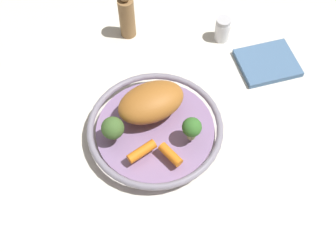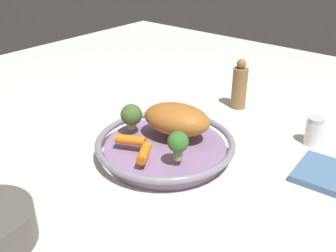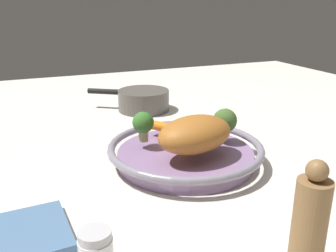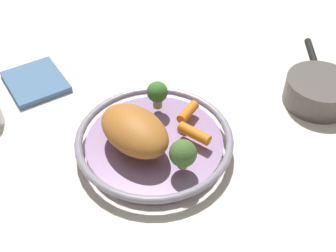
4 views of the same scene
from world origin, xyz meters
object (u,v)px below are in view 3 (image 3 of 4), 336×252
(roast_chicken_piece, at_px, (195,134))
(broccoli_floret_mid, at_px, (225,121))
(baby_carrot_back, at_px, (190,126))
(pepper_mill, at_px, (310,220))
(baby_carrot_near_rim, at_px, (162,127))
(serving_bowl, at_px, (185,153))
(saucepan, at_px, (143,100))
(broccoli_floret_edge, at_px, (143,124))
(dish_towel, at_px, (13,238))

(roast_chicken_piece, bearing_deg, broccoli_floret_mid, 28.12)
(baby_carrot_back, xyz_separation_m, pepper_mill, (-0.03, -0.39, 0.01))
(baby_carrot_back, distance_m, baby_carrot_near_rim, 0.06)
(serving_bowl, bearing_deg, roast_chicken_piece, -88.74)
(roast_chicken_piece, relative_size, baby_carrot_near_rim, 2.69)
(baby_carrot_back, xyz_separation_m, saucepan, (0.00, 0.32, -0.02))
(broccoli_floret_mid, height_order, broccoli_floret_edge, broccoli_floret_edge)
(saucepan, bearing_deg, serving_bowl, -96.25)
(baby_carrot_near_rim, height_order, broccoli_floret_mid, broccoli_floret_mid)
(baby_carrot_near_rim, height_order, pepper_mill, pepper_mill)
(serving_bowl, bearing_deg, broccoli_floret_edge, 147.53)
(pepper_mill, xyz_separation_m, saucepan, (0.03, 0.71, -0.03))
(baby_carrot_back, bearing_deg, serving_bowl, -122.48)
(broccoli_floret_edge, bearing_deg, saucepan, 71.50)
(pepper_mill, bearing_deg, dish_towel, 151.02)
(baby_carrot_near_rim, bearing_deg, broccoli_floret_edge, -144.06)
(broccoli_floret_edge, relative_size, dish_towel, 0.41)
(broccoli_floret_edge, height_order, saucepan, broccoli_floret_edge)
(dish_towel, bearing_deg, broccoli_floret_mid, 20.46)
(broccoli_floret_mid, relative_size, pepper_mill, 0.41)
(baby_carrot_back, xyz_separation_m, baby_carrot_near_rim, (-0.06, 0.02, -0.00))
(baby_carrot_back, distance_m, saucepan, 0.32)
(roast_chicken_piece, relative_size, broccoli_floret_mid, 2.63)
(serving_bowl, bearing_deg, broccoli_floret_mid, 5.45)
(baby_carrot_near_rim, relative_size, pepper_mill, 0.40)
(baby_carrot_back, height_order, saucepan, baby_carrot_back)
(baby_carrot_back, relative_size, dish_towel, 0.45)
(baby_carrot_near_rim, bearing_deg, roast_chicken_piece, -82.00)
(serving_bowl, height_order, dish_towel, serving_bowl)
(pepper_mill, bearing_deg, broccoli_floret_mid, 75.98)
(serving_bowl, distance_m, broccoli_floret_edge, 0.10)
(baby_carrot_back, relative_size, broccoli_floret_edge, 1.09)
(baby_carrot_back, height_order, pepper_mill, pepper_mill)
(broccoli_floret_mid, distance_m, pepper_mill, 0.35)
(roast_chicken_piece, xyz_separation_m, saucepan, (0.04, 0.42, -0.04))
(serving_bowl, bearing_deg, dish_towel, -155.63)
(saucepan, distance_m, dish_towel, 0.64)
(roast_chicken_piece, relative_size, pepper_mill, 1.09)
(baby_carrot_back, height_order, broccoli_floret_mid, broccoli_floret_mid)
(serving_bowl, height_order, broccoli_floret_edge, broccoli_floret_edge)
(roast_chicken_piece, xyz_separation_m, baby_carrot_back, (0.04, 0.10, -0.02))
(baby_carrot_back, bearing_deg, dish_towel, -149.88)
(pepper_mill, bearing_deg, roast_chicken_piece, 91.50)
(broccoli_floret_edge, bearing_deg, baby_carrot_back, 9.72)
(roast_chicken_piece, bearing_deg, baby_carrot_back, 68.97)
(broccoli_floret_edge, distance_m, saucepan, 0.36)
(baby_carrot_near_rim, bearing_deg, pepper_mill, -86.52)
(roast_chicken_piece, bearing_deg, pepper_mill, -88.50)
(serving_bowl, xyz_separation_m, broccoli_floret_mid, (0.09, 0.01, 0.05))
(serving_bowl, height_order, broccoli_floret_mid, broccoli_floret_mid)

